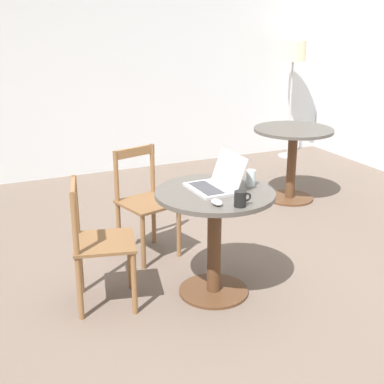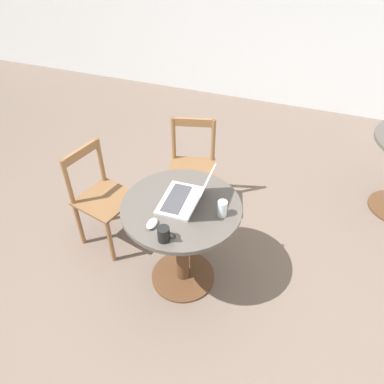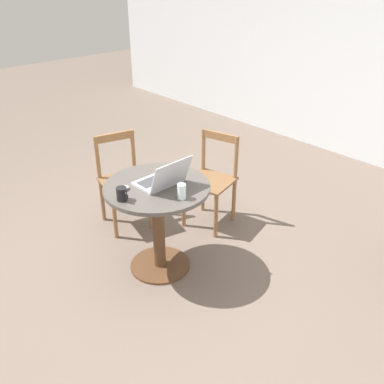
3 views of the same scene
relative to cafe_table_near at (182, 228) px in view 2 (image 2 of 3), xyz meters
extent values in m
plane|color=#66564C|center=(-0.03, -0.08, -0.54)|extent=(16.00, 16.00, 0.00)
cylinder|color=#51331E|center=(0.00, 0.00, -0.53)|extent=(0.48, 0.48, 0.02)
cylinder|color=#51331E|center=(0.00, 0.00, -0.17)|extent=(0.09, 0.09, 0.69)
cylinder|color=#4C4742|center=(0.00, 0.00, 0.19)|extent=(0.79, 0.79, 0.03)
cylinder|color=brown|center=(0.01, 0.63, -0.32)|extent=(0.04, 0.04, 0.43)
cylinder|color=brown|center=(-0.32, 0.54, -0.32)|extent=(0.04, 0.04, 0.43)
cylinder|color=brown|center=(-0.08, 0.95, -0.32)|extent=(0.04, 0.04, 0.43)
cylinder|color=brown|center=(-0.41, 0.87, -0.32)|extent=(0.04, 0.04, 0.43)
cube|color=brown|center=(-0.20, 0.75, -0.10)|extent=(0.48, 0.48, 0.02)
cylinder|color=brown|center=(-0.08, 0.95, 0.11)|extent=(0.04, 0.04, 0.40)
cylinder|color=brown|center=(-0.41, 0.87, 0.11)|extent=(0.04, 0.04, 0.40)
cube|color=brown|center=(-0.24, 0.91, 0.27)|extent=(0.36, 0.12, 0.07)
cylinder|color=brown|center=(-0.50, 0.30, -0.32)|extent=(0.04, 0.04, 0.43)
cylinder|color=brown|center=(-0.58, -0.03, -0.32)|extent=(0.04, 0.04, 0.43)
cylinder|color=brown|center=(-0.83, 0.38, -0.32)|extent=(0.04, 0.04, 0.43)
cylinder|color=brown|center=(-0.91, 0.05, -0.32)|extent=(0.04, 0.04, 0.43)
cube|color=brown|center=(-0.71, 0.17, -0.10)|extent=(0.47, 0.47, 0.02)
cylinder|color=brown|center=(-0.83, 0.38, 0.11)|extent=(0.04, 0.04, 0.40)
cylinder|color=brown|center=(-0.91, 0.05, 0.11)|extent=(0.04, 0.04, 0.40)
cube|color=brown|center=(-0.87, 0.21, 0.27)|extent=(0.11, 0.36, 0.07)
cube|color=#B7B7BC|center=(-0.03, 0.04, 0.21)|extent=(0.23, 0.34, 0.02)
cube|color=#38383D|center=(-0.05, 0.04, 0.22)|extent=(0.13, 0.29, 0.00)
cube|color=#B7B7BC|center=(0.12, 0.04, 0.33)|extent=(0.09, 0.34, 0.21)
cube|color=silver|center=(0.12, 0.04, 0.33)|extent=(0.08, 0.31, 0.19)
ellipsoid|color=#B7B7BC|center=(-0.10, -0.23, 0.22)|extent=(0.06, 0.10, 0.03)
cylinder|color=black|center=(0.01, -0.31, 0.25)|extent=(0.07, 0.07, 0.10)
torus|color=black|center=(0.06, -0.31, 0.25)|extent=(0.05, 0.01, 0.05)
cylinder|color=silver|center=(0.27, 0.01, 0.26)|extent=(0.06, 0.06, 0.11)
camera|label=1|loc=(-1.49, -2.92, 1.33)|focal=50.00mm
camera|label=2|loc=(0.67, -1.65, 1.82)|focal=35.00mm
camera|label=3|loc=(2.21, -1.67, 1.65)|focal=40.00mm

